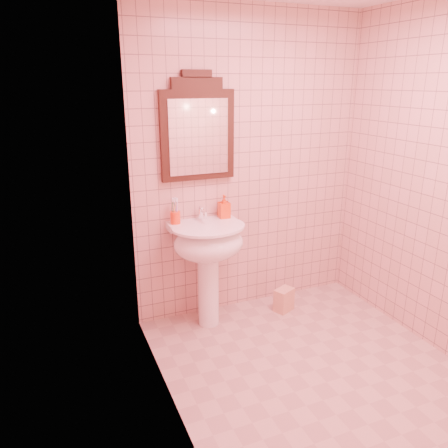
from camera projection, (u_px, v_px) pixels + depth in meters
name	position (u px, v px, depth m)	size (l,w,h in m)	color
floor	(315.00, 370.00, 3.06)	(2.20, 2.20, 0.00)	tan
back_wall	(250.00, 167.00, 3.63)	(2.00, 0.02, 2.50)	#D7A096
pedestal_sink	(208.00, 250.00, 3.44)	(0.58, 0.58, 0.86)	white
faucet	(202.00, 214.00, 3.48)	(0.04, 0.16, 0.11)	white
mirror	(198.00, 131.00, 3.34)	(0.59, 0.06, 0.82)	black
toothbrush_cup	(175.00, 217.00, 3.41)	(0.08, 0.08, 0.18)	#F03814
soap_dispenser	(224.00, 207.00, 3.54)	(0.09, 0.09, 0.19)	#DF4012
towel	(284.00, 300.00, 3.83)	(0.17, 0.11, 0.20)	tan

